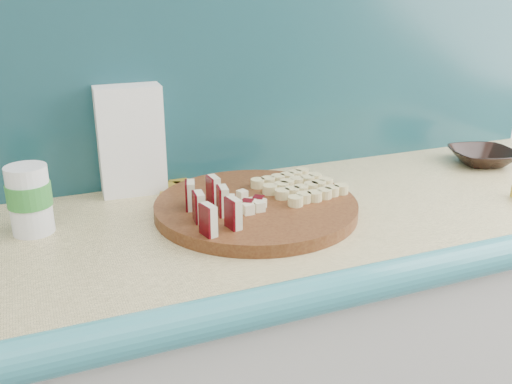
{
  "coord_description": "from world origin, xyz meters",
  "views": [
    {
      "loc": [
        -0.12,
        0.55,
        1.35
      ],
      "look_at": [
        0.28,
        1.53,
        0.96
      ],
      "focal_mm": 40.0,
      "sensor_mm": 36.0,
      "label": 1
    }
  ],
  "objects": [
    {
      "name": "backsplash",
      "position": [
        0.1,
        1.79,
        1.16
      ],
      "size": [
        2.2,
        0.02,
        0.5
      ],
      "primitive_type": "cube",
      "color": "teal",
      "rests_on": "kitchen_counter"
    },
    {
      "name": "cutting_board",
      "position": [
        0.28,
        1.53,
        0.92
      ],
      "size": [
        0.49,
        0.49,
        0.03
      ],
      "primitive_type": "cylinder",
      "rotation": [
        0.0,
        0.0,
        0.24
      ],
      "color": "#3F1B0D",
      "rests_on": "kitchen_counter"
    },
    {
      "name": "apple_wedges",
      "position": [
        0.17,
        1.48,
        0.96
      ],
      "size": [
        0.08,
        0.18,
        0.06
      ],
      "color": "beige",
      "rests_on": "cutting_board"
    },
    {
      "name": "apple_chunks",
      "position": [
        0.26,
        1.52,
        0.95
      ],
      "size": [
        0.06,
        0.07,
        0.02
      ],
      "color": "beige",
      "rests_on": "cutting_board"
    },
    {
      "name": "banana_slices",
      "position": [
        0.39,
        1.56,
        0.94
      ],
      "size": [
        0.18,
        0.18,
        0.02
      ],
      "color": "#D6C683",
      "rests_on": "cutting_board"
    },
    {
      "name": "brown_bowl",
      "position": [
        0.94,
        1.61,
        0.93
      ],
      "size": [
        0.2,
        0.2,
        0.04
      ],
      "primitive_type": "imported",
      "rotation": [
        0.0,
        0.0,
        -0.27
      ],
      "color": "black",
      "rests_on": "kitchen_counter"
    },
    {
      "name": "flour_bag",
      "position": [
        0.08,
        1.76,
        1.03
      ],
      "size": [
        0.14,
        0.1,
        0.24
      ],
      "primitive_type": "cube",
      "rotation": [
        0.0,
        0.0,
        -0.05
      ],
      "color": "white",
      "rests_on": "kitchen_counter"
    },
    {
      "name": "canister",
      "position": [
        -0.13,
        1.6,
        0.98
      ],
      "size": [
        0.08,
        0.08,
        0.13
      ],
      "rotation": [
        0.0,
        0.0,
        -0.35
      ],
      "color": "white",
      "rests_on": "kitchen_counter"
    },
    {
      "name": "banana_peel",
      "position": [
        0.2,
        1.68,
        0.91
      ],
      "size": [
        0.26,
        0.21,
        0.01
      ],
      "rotation": [
        0.0,
        0.0,
        0.11
      ],
      "color": "#B49122",
      "rests_on": "kitchen_counter"
    }
  ]
}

